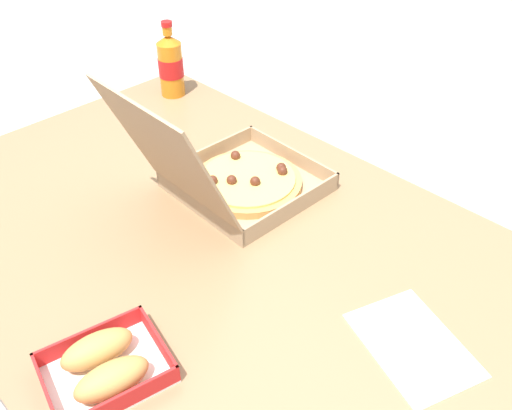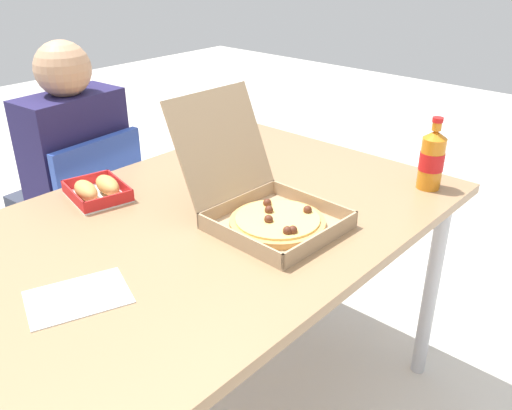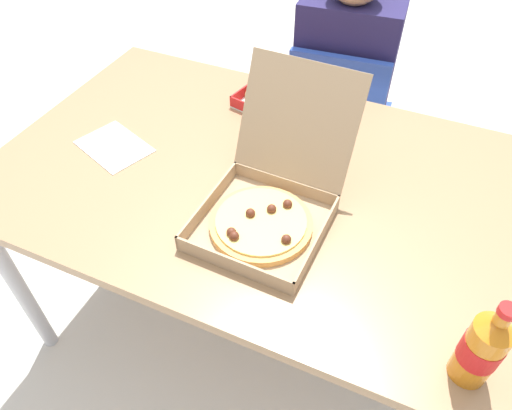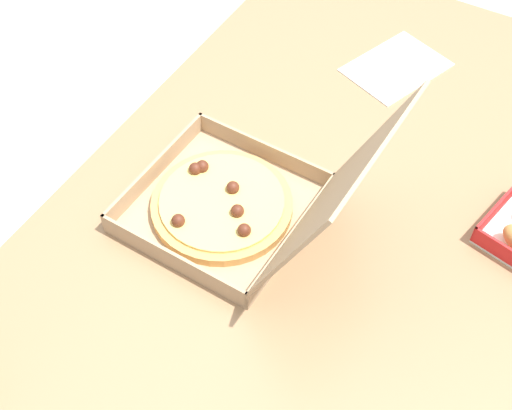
{
  "view_description": "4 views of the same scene",
  "coord_description": "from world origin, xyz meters",
  "px_view_note": "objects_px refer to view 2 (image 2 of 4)",
  "views": [
    {
      "loc": [
        -0.66,
        0.54,
        1.51
      ],
      "look_at": [
        0.02,
        -0.14,
        0.77
      ],
      "focal_mm": 38.3,
      "sensor_mm": 36.0,
      "label": 1
    },
    {
      "loc": [
        -0.89,
        -0.98,
        1.45
      ],
      "look_at": [
        0.08,
        -0.12,
        0.81
      ],
      "focal_mm": 37.94,
      "sensor_mm": 36.0,
      "label": 2
    },
    {
      "loc": [
        0.4,
        -0.91,
        1.64
      ],
      "look_at": [
        0.05,
        -0.13,
        0.77
      ],
      "focal_mm": 33.41,
      "sensor_mm": 36.0,
      "label": 3
    },
    {
      "loc": [
        0.73,
        0.25,
        1.73
      ],
      "look_at": [
        0.08,
        -0.12,
        0.79
      ],
      "focal_mm": 48.2,
      "sensor_mm": 36.0,
      "label": 4
    }
  ],
  "objects_px": {
    "chair": "(87,221)",
    "bread_side_box": "(97,189)",
    "pizza_box_open": "(267,208)",
    "paper_menu": "(78,297)",
    "cola_bottle": "(432,159)",
    "diner_person": "(70,168)"
  },
  "relations": [
    {
      "from": "chair",
      "to": "paper_menu",
      "type": "distance_m",
      "value": 0.95
    },
    {
      "from": "cola_bottle",
      "to": "paper_menu",
      "type": "xyz_separation_m",
      "value": [
        -1.04,
        0.3,
        -0.09
      ]
    },
    {
      "from": "pizza_box_open",
      "to": "chair",
      "type": "bearing_deg",
      "value": 93.44
    },
    {
      "from": "diner_person",
      "to": "paper_menu",
      "type": "height_order",
      "value": "diner_person"
    },
    {
      "from": "chair",
      "to": "diner_person",
      "type": "relative_size",
      "value": 0.72
    },
    {
      "from": "bread_side_box",
      "to": "cola_bottle",
      "type": "height_order",
      "value": "cola_bottle"
    },
    {
      "from": "pizza_box_open",
      "to": "bread_side_box",
      "type": "height_order",
      "value": "pizza_box_open"
    },
    {
      "from": "cola_bottle",
      "to": "paper_menu",
      "type": "relative_size",
      "value": 1.07
    },
    {
      "from": "chair",
      "to": "diner_person",
      "type": "bearing_deg",
      "value": 95.03
    },
    {
      "from": "pizza_box_open",
      "to": "diner_person",
      "type": "bearing_deg",
      "value": 93.54
    },
    {
      "from": "pizza_box_open",
      "to": "bread_side_box",
      "type": "xyz_separation_m",
      "value": [
        -0.21,
        0.48,
        -0.02
      ]
    },
    {
      "from": "diner_person",
      "to": "paper_menu",
      "type": "bearing_deg",
      "value": -119.33
    },
    {
      "from": "cola_bottle",
      "to": "paper_menu",
      "type": "height_order",
      "value": "cola_bottle"
    },
    {
      "from": "bread_side_box",
      "to": "chair",
      "type": "bearing_deg",
      "value": 67.07
    },
    {
      "from": "chair",
      "to": "bread_side_box",
      "type": "distance_m",
      "value": 0.51
    },
    {
      "from": "pizza_box_open",
      "to": "paper_menu",
      "type": "bearing_deg",
      "value": 171.38
    },
    {
      "from": "chair",
      "to": "bread_side_box",
      "type": "xyz_separation_m",
      "value": [
        -0.16,
        -0.38,
        0.3
      ]
    },
    {
      "from": "cola_bottle",
      "to": "paper_menu",
      "type": "distance_m",
      "value": 1.08
    },
    {
      "from": "pizza_box_open",
      "to": "paper_menu",
      "type": "height_order",
      "value": "pizza_box_open"
    },
    {
      "from": "diner_person",
      "to": "bread_side_box",
      "type": "height_order",
      "value": "diner_person"
    },
    {
      "from": "bread_side_box",
      "to": "cola_bottle",
      "type": "relative_size",
      "value": 0.97
    },
    {
      "from": "diner_person",
      "to": "pizza_box_open",
      "type": "xyz_separation_m",
      "value": [
        0.06,
        -0.92,
        0.12
      ]
    }
  ]
}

